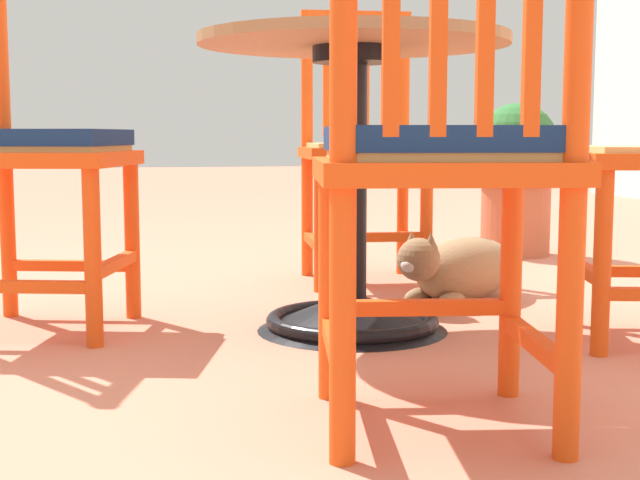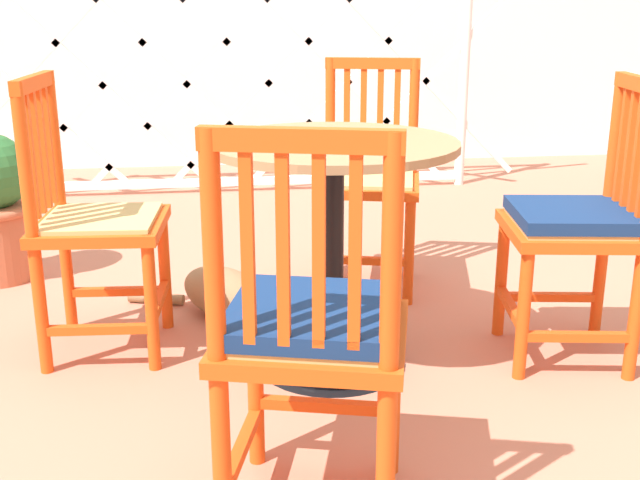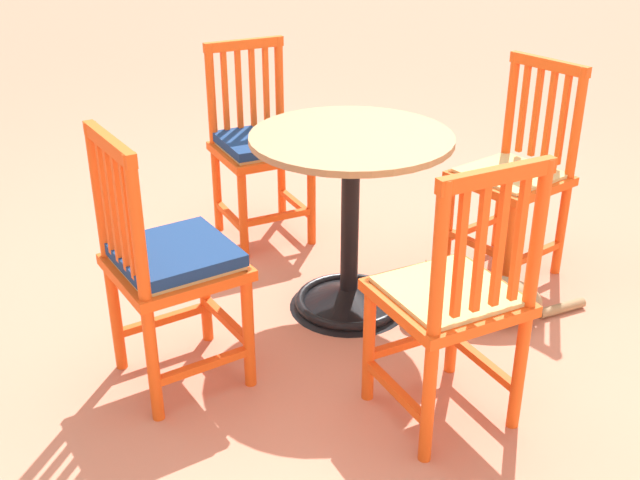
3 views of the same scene
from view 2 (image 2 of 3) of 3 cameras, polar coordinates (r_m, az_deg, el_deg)
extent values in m
plane|color=#C6755B|center=(2.40, 4.19, -11.18)|extent=(24.00, 24.00, 0.00)
cylinder|color=white|center=(5.06, 10.35, 11.29)|extent=(0.06, 0.06, 1.31)
cube|color=white|center=(4.91, -6.43, 4.22)|extent=(2.91, 0.04, 0.05)
cube|color=white|center=(4.94, -21.09, 10.32)|extent=(1.19, 0.02, 1.19)
cube|color=white|center=(4.85, -15.42, 10.73)|extent=(1.19, 0.02, 1.19)
cube|color=white|center=(4.81, -9.60, 11.05)|extent=(1.19, 0.02, 1.19)
cube|color=white|center=(4.82, -3.74, 11.26)|extent=(1.19, 0.02, 1.19)
cube|color=white|center=(4.88, 2.05, 11.35)|extent=(1.19, 0.02, 1.19)
cube|color=white|center=(4.99, 7.65, 11.33)|extent=(1.19, 0.02, 1.19)
cube|color=white|center=(4.94, -21.09, 10.32)|extent=(1.19, 0.02, 1.19)
cube|color=white|center=(4.85, -15.42, 10.73)|extent=(1.19, 0.02, 1.19)
cube|color=white|center=(4.81, -9.60, 11.05)|extent=(1.19, 0.02, 1.19)
cube|color=white|center=(4.82, -3.74, 11.26)|extent=(1.19, 0.02, 1.19)
cube|color=white|center=(4.88, 2.05, 11.35)|extent=(1.19, 0.02, 1.19)
cube|color=white|center=(4.99, 7.65, 11.33)|extent=(1.19, 0.02, 1.19)
cone|color=black|center=(2.58, 0.87, -7.86)|extent=(0.48, 0.48, 0.10)
torus|color=black|center=(2.59, 0.87, -8.36)|extent=(0.44, 0.44, 0.04)
cylinder|color=black|center=(2.46, 0.91, -1.02)|extent=(0.07, 0.07, 0.66)
cylinder|color=black|center=(2.38, 0.94, 6.15)|extent=(0.20, 0.20, 0.04)
cylinder|color=#9E754C|center=(2.38, 0.95, 6.92)|extent=(0.76, 0.76, 0.02)
cylinder|color=#E04C14|center=(2.84, -11.17, -1.98)|extent=(0.04, 0.04, 0.45)
cylinder|color=#E04C14|center=(2.53, -12.11, -4.48)|extent=(0.04, 0.04, 0.45)
cylinder|color=#E04C14|center=(2.84, -18.24, 2.32)|extent=(0.04, 0.04, 0.91)
cylinder|color=#E04C14|center=(2.53, -20.07, 0.38)|extent=(0.04, 0.04, 0.91)
cube|color=#E04C14|center=(2.90, -14.41, -3.62)|extent=(0.34, 0.05, 0.03)
cube|color=#E04C14|center=(2.59, -15.74, -6.25)|extent=(0.34, 0.05, 0.03)
cube|color=#E04C14|center=(2.70, -11.54, -4.25)|extent=(0.05, 0.34, 0.03)
cube|color=#E04C14|center=(2.65, -15.52, 1.02)|extent=(0.43, 0.43, 0.04)
cube|color=tan|center=(2.65, -15.55, 1.48)|extent=(0.37, 0.37, 0.02)
cube|color=#E04C14|center=(2.73, -19.01, 6.53)|extent=(0.02, 0.03, 0.39)
cube|color=#E04C14|center=(2.67, -19.38, 6.26)|extent=(0.02, 0.03, 0.39)
cube|color=#E04C14|center=(2.61, -19.77, 5.98)|extent=(0.02, 0.03, 0.39)
cube|color=#E04C14|center=(2.54, -20.17, 5.68)|extent=(0.02, 0.03, 0.39)
cube|color=#E04C14|center=(2.61, -20.03, 10.64)|extent=(0.06, 0.38, 0.04)
cylinder|color=#E04C14|center=(1.99, -4.69, -10.15)|extent=(0.04, 0.04, 0.45)
cylinder|color=#E04C14|center=(1.96, 5.27, -10.73)|extent=(0.04, 0.04, 0.45)
cylinder|color=#E04C14|center=(1.60, -7.43, -8.27)|extent=(0.04, 0.04, 0.91)
cylinder|color=#E04C14|center=(1.55, 4.98, -9.00)|extent=(0.04, 0.04, 0.91)
cube|color=#E04C14|center=(1.89, -5.73, -14.76)|extent=(0.12, 0.34, 0.03)
cube|color=#E04C14|center=(1.85, 4.98, -15.50)|extent=(0.12, 0.34, 0.03)
cube|color=#E04C14|center=(1.99, 0.24, -11.88)|extent=(0.34, 0.12, 0.03)
cube|color=#E04C14|center=(1.73, -0.46, -6.95)|extent=(0.49, 0.49, 0.04)
cube|color=tan|center=(1.72, -0.47, -6.28)|extent=(0.43, 0.43, 0.02)
cube|color=#E04C14|center=(1.50, -5.24, -0.64)|extent=(0.03, 0.03, 0.39)
cube|color=#E04C14|center=(1.49, -2.68, -0.75)|extent=(0.03, 0.03, 0.39)
cube|color=#E04C14|center=(1.48, -0.08, -0.85)|extent=(0.03, 0.03, 0.39)
cube|color=#E04C14|center=(1.47, 2.55, -0.96)|extent=(0.03, 0.03, 0.39)
cube|color=#E04C14|center=(1.43, -1.45, 7.24)|extent=(0.38, 0.13, 0.04)
cube|color=navy|center=(1.71, -0.47, -5.35)|extent=(0.44, 0.44, 0.04)
cylinder|color=#E04C14|center=(2.49, 14.51, -4.96)|extent=(0.04, 0.04, 0.45)
cylinder|color=#E04C14|center=(2.80, 12.98, -2.38)|extent=(0.04, 0.04, 0.45)
cylinder|color=#E04C14|center=(2.83, 20.06, 2.06)|extent=(0.04, 0.04, 0.91)
cube|color=#E04C14|center=(2.57, 18.09, -6.66)|extent=(0.34, 0.08, 0.03)
cube|color=#E04C14|center=(2.87, 16.20, -3.97)|extent=(0.34, 0.08, 0.03)
cube|color=#E04C14|center=(2.66, 13.62, -4.70)|extent=(0.08, 0.34, 0.03)
cube|color=#E04C14|center=(2.62, 17.64, 0.68)|extent=(0.46, 0.46, 0.04)
cube|color=tan|center=(2.62, 17.68, 1.14)|extent=(0.40, 0.40, 0.02)
cube|color=#E04C14|center=(2.59, 21.95, 5.70)|extent=(0.02, 0.03, 0.39)
cube|color=#E04C14|center=(2.66, 21.45, 5.99)|extent=(0.02, 0.03, 0.39)
cube|color=#E04C14|center=(2.72, 20.98, 6.27)|extent=(0.02, 0.03, 0.39)
cube|color=navy|center=(2.61, 17.74, 1.77)|extent=(0.41, 0.41, 0.04)
cylinder|color=#E04C14|center=(3.02, 6.46, -0.62)|extent=(0.04, 0.04, 0.45)
cylinder|color=#E04C14|center=(3.04, 0.05, -0.40)|extent=(0.04, 0.04, 0.45)
cylinder|color=#E04C14|center=(3.29, 6.65, 4.98)|extent=(0.04, 0.04, 0.91)
cylinder|color=#E04C14|center=(3.31, 0.73, 5.15)|extent=(0.04, 0.04, 0.91)
cube|color=#E04C14|center=(3.21, 6.44, -1.16)|extent=(0.11, 0.34, 0.03)
cube|color=#E04C14|center=(3.23, 0.39, -0.95)|extent=(0.11, 0.34, 0.03)
cube|color=#E04C14|center=(3.04, 3.23, -1.50)|extent=(0.34, 0.11, 0.03)
cube|color=#E04C14|center=(3.14, 3.50, 4.03)|extent=(0.49, 0.49, 0.04)
cube|color=tan|center=(3.13, 3.51, 4.42)|extent=(0.43, 0.43, 0.02)
cube|color=#E04C14|center=(3.26, 5.57, 8.89)|extent=(0.03, 0.03, 0.39)
cube|color=#E04C14|center=(3.26, 4.36, 8.93)|extent=(0.03, 0.03, 0.39)
cube|color=#E04C14|center=(3.26, 3.15, 8.96)|extent=(0.03, 0.03, 0.39)
cube|color=#E04C14|center=(3.27, 1.95, 8.99)|extent=(0.03, 0.03, 0.39)
cube|color=#E04C14|center=(3.24, 3.83, 12.63)|extent=(0.38, 0.13, 0.04)
ellipsoid|color=#8E704C|center=(2.93, -6.78, -3.90)|extent=(0.43, 0.47, 0.19)
ellipsoid|color=silver|center=(2.86, -5.50, -4.59)|extent=(0.23, 0.23, 0.14)
sphere|color=#8E704C|center=(2.73, -3.49, -4.14)|extent=(0.12, 0.12, 0.12)
ellipsoid|color=silver|center=(2.71, -2.88, -4.60)|extent=(0.07, 0.07, 0.04)
cone|color=#8E704C|center=(2.74, -3.19, -2.85)|extent=(0.04, 0.04, 0.04)
cone|color=#8E704C|center=(2.70, -4.18, -3.18)|extent=(0.04, 0.04, 0.04)
ellipsoid|color=#8E704C|center=(2.87, -3.78, -5.70)|extent=(0.12, 0.13, 0.05)
ellipsoid|color=#8E704C|center=(2.80, -5.46, -6.31)|extent=(0.12, 0.13, 0.05)
cylinder|color=#8E704C|center=(3.14, -11.75, -4.15)|extent=(0.22, 0.10, 0.04)
camera|label=1|loc=(3.16, 45.82, -0.01)|focal=50.69mm
camera|label=3|loc=(4.86, 21.69, 21.72)|focal=43.66mm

